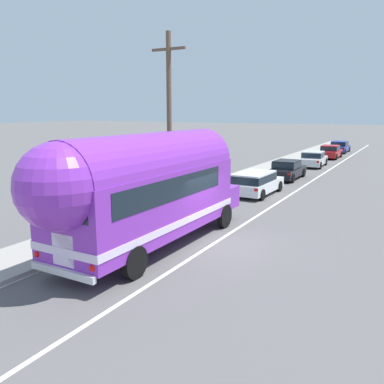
{
  "coord_description": "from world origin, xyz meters",
  "views": [
    {
      "loc": [
        6.29,
        -13.04,
        4.84
      ],
      "look_at": [
        -1.55,
        1.05,
        1.62
      ],
      "focal_mm": 37.83,
      "sensor_mm": 36.0,
      "label": 1
    }
  ],
  "objects": [
    {
      "name": "utility_pole",
      "position": [
        -4.28,
        3.7,
        4.42
      ],
      "size": [
        1.8,
        0.24,
        8.5
      ],
      "color": "brown",
      "rests_on": "ground"
    },
    {
      "name": "car_fourth",
      "position": [
        -1.66,
        31.17,
        0.73
      ],
      "size": [
        1.92,
        4.33,
        1.37
      ],
      "color": "#A5191E",
      "rests_on": "ground"
    },
    {
      "name": "sidewalk_slab",
      "position": [
        -4.8,
        10.0,
        0.07
      ],
      "size": [
        2.5,
        90.0,
        0.15
      ],
      "primitive_type": "cube",
      "color": "gray",
      "rests_on": "ground"
    },
    {
      "name": "car_lead",
      "position": [
        -1.82,
        9.25,
        0.79
      ],
      "size": [
        2.05,
        4.49,
        1.37
      ],
      "color": "white",
      "rests_on": "ground"
    },
    {
      "name": "lane_markings",
      "position": [
        -1.64,
        12.0,
        0.0
      ],
      "size": [
        3.68,
        80.0,
        0.01
      ],
      "color": "silver",
      "rests_on": "ground"
    },
    {
      "name": "car_second",
      "position": [
        -1.85,
        15.8,
        0.73
      ],
      "size": [
        1.88,
        4.44,
        1.37
      ],
      "color": "black",
      "rests_on": "ground"
    },
    {
      "name": "car_third",
      "position": [
        -1.71,
        23.57,
        0.73
      ],
      "size": [
        2.07,
        4.45,
        1.37
      ],
      "color": "silver",
      "rests_on": "ground"
    },
    {
      "name": "painted_bus",
      "position": [
        -1.78,
        -1.91,
        2.3
      ],
      "size": [
        2.68,
        10.71,
        4.12
      ],
      "color": "purple",
      "rests_on": "ground"
    },
    {
      "name": "ground_plane",
      "position": [
        0.0,
        0.0,
        0.0
      ],
      "size": [
        300.0,
        300.0,
        0.0
      ],
      "primitive_type": "plane",
      "color": "#565454"
    },
    {
      "name": "car_fifth",
      "position": [
        -1.83,
        37.96,
        0.74
      ],
      "size": [
        1.95,
        4.7,
        1.37
      ],
      "color": "navy",
      "rests_on": "ground"
    }
  ]
}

